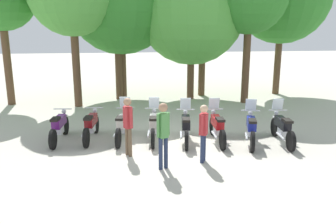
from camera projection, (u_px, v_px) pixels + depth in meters
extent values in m
plane|color=#BCB7A8|center=(170.00, 142.00, 11.63)|extent=(80.00, 80.00, 0.00)
cylinder|color=black|center=(65.00, 126.00, 12.36)|extent=(0.16, 0.65, 0.64)
cylinder|color=black|center=(53.00, 139.00, 10.86)|extent=(0.16, 0.65, 0.64)
cube|color=silver|center=(65.00, 116.00, 12.28)|extent=(0.15, 0.37, 0.04)
cube|color=#59196B|center=(59.00, 122.00, 11.58)|extent=(0.35, 0.97, 0.30)
cube|color=silver|center=(59.00, 130.00, 11.59)|extent=(0.26, 0.42, 0.24)
cube|color=black|center=(55.00, 119.00, 11.14)|extent=(0.28, 0.46, 0.08)
cylinder|color=silver|center=(64.00, 118.00, 12.20)|extent=(0.07, 0.23, 0.64)
cylinder|color=silver|center=(63.00, 109.00, 12.03)|extent=(0.62, 0.09, 0.04)
sphere|color=silver|center=(64.00, 111.00, 12.19)|extent=(0.17, 0.17, 0.16)
cylinder|color=silver|center=(52.00, 134.00, 11.31)|extent=(0.13, 0.70, 0.07)
cylinder|color=black|center=(96.00, 124.00, 12.51)|extent=(0.18, 0.65, 0.64)
cylinder|color=black|center=(86.00, 138.00, 11.01)|extent=(0.18, 0.65, 0.64)
cube|color=silver|center=(95.00, 115.00, 12.43)|extent=(0.16, 0.37, 0.04)
cube|color=maroon|center=(91.00, 120.00, 11.72)|extent=(0.37, 0.97, 0.30)
cube|color=silver|center=(91.00, 128.00, 11.74)|extent=(0.27, 0.42, 0.24)
cube|color=black|center=(88.00, 118.00, 11.29)|extent=(0.29, 0.47, 0.08)
cylinder|color=silver|center=(95.00, 117.00, 12.35)|extent=(0.08, 0.23, 0.64)
cylinder|color=silver|center=(94.00, 108.00, 12.18)|extent=(0.62, 0.11, 0.04)
sphere|color=silver|center=(95.00, 110.00, 12.34)|extent=(0.18, 0.18, 0.16)
cylinder|color=silver|center=(85.00, 133.00, 11.46)|extent=(0.16, 0.70, 0.07)
cylinder|color=black|center=(126.00, 125.00, 12.48)|extent=(0.21, 0.65, 0.64)
cylinder|color=black|center=(118.00, 138.00, 10.98)|extent=(0.21, 0.65, 0.64)
cube|color=silver|center=(126.00, 115.00, 12.40)|extent=(0.18, 0.38, 0.04)
cube|color=silver|center=(122.00, 121.00, 11.70)|extent=(0.42, 0.98, 0.30)
cube|color=silver|center=(122.00, 129.00, 11.71)|extent=(0.29, 0.43, 0.24)
cube|color=black|center=(120.00, 118.00, 11.26)|extent=(0.31, 0.47, 0.08)
cylinder|color=silver|center=(126.00, 117.00, 12.32)|extent=(0.09, 0.23, 0.64)
cylinder|color=silver|center=(125.00, 108.00, 12.15)|extent=(0.62, 0.14, 0.04)
sphere|color=silver|center=(126.00, 111.00, 12.31)|extent=(0.19, 0.19, 0.16)
cylinder|color=silver|center=(116.00, 133.00, 11.44)|extent=(0.19, 0.70, 0.07)
cube|color=silver|center=(125.00, 102.00, 12.16)|extent=(0.38, 0.19, 0.39)
cylinder|color=black|center=(154.00, 125.00, 12.45)|extent=(0.17, 0.65, 0.64)
cylinder|color=black|center=(153.00, 139.00, 10.95)|extent=(0.17, 0.65, 0.64)
cube|color=silver|center=(154.00, 116.00, 12.37)|extent=(0.16, 0.37, 0.04)
cube|color=silver|center=(154.00, 121.00, 11.67)|extent=(0.37, 0.97, 0.30)
cube|color=silver|center=(154.00, 129.00, 11.68)|extent=(0.27, 0.42, 0.24)
cube|color=black|center=(153.00, 118.00, 11.23)|extent=(0.29, 0.47, 0.08)
cylinder|color=silver|center=(154.00, 117.00, 12.29)|extent=(0.08, 0.23, 0.64)
cylinder|color=silver|center=(154.00, 108.00, 12.12)|extent=(0.62, 0.11, 0.04)
sphere|color=silver|center=(154.00, 111.00, 12.28)|extent=(0.18, 0.18, 0.16)
cylinder|color=silver|center=(148.00, 133.00, 11.40)|extent=(0.15, 0.70, 0.07)
cube|color=silver|center=(154.00, 102.00, 12.13)|extent=(0.37, 0.17, 0.39)
cylinder|color=black|center=(185.00, 126.00, 12.30)|extent=(0.19, 0.65, 0.64)
cylinder|color=black|center=(187.00, 140.00, 10.79)|extent=(0.19, 0.65, 0.64)
cube|color=silver|center=(185.00, 117.00, 12.22)|extent=(0.17, 0.37, 0.04)
cube|color=black|center=(186.00, 122.00, 11.51)|extent=(0.39, 0.98, 0.30)
cube|color=silver|center=(186.00, 130.00, 11.53)|extent=(0.28, 0.43, 0.24)
cube|color=black|center=(186.00, 120.00, 11.08)|extent=(0.30, 0.47, 0.08)
cylinder|color=silver|center=(185.00, 118.00, 12.14)|extent=(0.08, 0.23, 0.64)
cylinder|color=silver|center=(185.00, 109.00, 11.97)|extent=(0.62, 0.13, 0.04)
sphere|color=silver|center=(185.00, 112.00, 12.12)|extent=(0.18, 0.18, 0.16)
cylinder|color=silver|center=(181.00, 135.00, 11.25)|extent=(0.17, 0.70, 0.07)
cube|color=silver|center=(185.00, 103.00, 11.98)|extent=(0.38, 0.18, 0.39)
cylinder|color=black|center=(213.00, 126.00, 12.32)|extent=(0.13, 0.64, 0.64)
cylinder|color=black|center=(223.00, 140.00, 10.82)|extent=(0.13, 0.64, 0.64)
cube|color=silver|center=(213.00, 117.00, 12.24)|extent=(0.14, 0.37, 0.04)
cube|color=red|center=(217.00, 122.00, 11.53)|extent=(0.31, 0.96, 0.30)
cube|color=silver|center=(217.00, 130.00, 11.55)|extent=(0.24, 0.41, 0.24)
cube|color=black|center=(220.00, 119.00, 11.10)|extent=(0.26, 0.45, 0.08)
cylinder|color=silver|center=(213.00, 118.00, 12.16)|extent=(0.06, 0.23, 0.64)
cylinder|color=silver|center=(214.00, 109.00, 11.99)|extent=(0.62, 0.07, 0.04)
sphere|color=silver|center=(213.00, 112.00, 12.14)|extent=(0.17, 0.17, 0.16)
cylinder|color=silver|center=(214.00, 135.00, 11.26)|extent=(0.10, 0.70, 0.07)
cube|color=silver|center=(214.00, 103.00, 12.00)|extent=(0.37, 0.15, 0.39)
cylinder|color=black|center=(249.00, 128.00, 12.13)|extent=(0.28, 0.64, 0.64)
cylinder|color=black|center=(253.00, 142.00, 10.65)|extent=(0.28, 0.64, 0.64)
cube|color=silver|center=(250.00, 118.00, 12.05)|extent=(0.22, 0.38, 0.04)
cube|color=navy|center=(251.00, 123.00, 11.35)|extent=(0.52, 0.98, 0.30)
cube|color=silver|center=(251.00, 132.00, 11.37)|extent=(0.32, 0.45, 0.24)
cube|color=black|center=(253.00, 121.00, 10.92)|extent=(0.35, 0.49, 0.08)
cylinder|color=silver|center=(250.00, 119.00, 11.97)|extent=(0.11, 0.23, 0.64)
cylinder|color=silver|center=(251.00, 111.00, 11.80)|extent=(0.61, 0.21, 0.04)
sphere|color=silver|center=(250.00, 113.00, 11.96)|extent=(0.20, 0.20, 0.16)
cylinder|color=silver|center=(246.00, 136.00, 11.12)|extent=(0.26, 0.69, 0.07)
cube|color=silver|center=(251.00, 104.00, 11.81)|extent=(0.38, 0.23, 0.39)
cylinder|color=black|center=(275.00, 127.00, 12.19)|extent=(0.17, 0.65, 0.64)
cylinder|color=black|center=(291.00, 141.00, 10.68)|extent=(0.17, 0.65, 0.64)
cube|color=silver|center=(275.00, 118.00, 12.10)|extent=(0.16, 0.37, 0.04)
cube|color=black|center=(283.00, 123.00, 11.40)|extent=(0.36, 0.97, 0.30)
cube|color=silver|center=(282.00, 131.00, 11.41)|extent=(0.26, 0.42, 0.24)
cube|color=black|center=(287.00, 121.00, 10.96)|extent=(0.28, 0.46, 0.08)
cylinder|color=silver|center=(276.00, 119.00, 12.02)|extent=(0.07, 0.23, 0.64)
cylinder|color=silver|center=(278.00, 110.00, 11.85)|extent=(0.62, 0.10, 0.04)
sphere|color=silver|center=(276.00, 113.00, 12.01)|extent=(0.18, 0.18, 0.16)
cylinder|color=silver|center=(281.00, 136.00, 11.13)|extent=(0.14, 0.70, 0.07)
cube|color=silver|center=(278.00, 104.00, 11.87)|extent=(0.37, 0.17, 0.39)
cylinder|color=#232D4C|center=(166.00, 152.00, 9.40)|extent=(0.15, 0.15, 0.88)
cylinder|color=#232D4C|center=(161.00, 154.00, 9.31)|extent=(0.15, 0.15, 0.88)
cube|color=#4C8C47|center=(163.00, 125.00, 9.17)|extent=(0.29, 0.28, 0.66)
cylinder|color=#4C8C47|center=(168.00, 124.00, 9.26)|extent=(0.11, 0.11, 0.63)
cylinder|color=#4C8C47|center=(158.00, 126.00, 9.08)|extent=(0.11, 0.11, 0.63)
sphere|color=#A87A5B|center=(163.00, 107.00, 9.05)|extent=(0.32, 0.32, 0.24)
cylinder|color=#232D4C|center=(204.00, 147.00, 9.92)|extent=(0.15, 0.15, 0.80)
cylinder|color=#232D4C|center=(202.00, 149.00, 9.77)|extent=(0.15, 0.15, 0.80)
cube|color=#B22D33|center=(204.00, 124.00, 9.67)|extent=(0.28, 0.29, 0.60)
cylinder|color=#B22D33|center=(205.00, 122.00, 9.82)|extent=(0.11, 0.11, 0.57)
cylinder|color=#B22D33|center=(202.00, 125.00, 9.53)|extent=(0.11, 0.11, 0.57)
sphere|color=#DBAD89|center=(204.00, 109.00, 9.57)|extent=(0.29, 0.29, 0.22)
cylinder|color=brown|center=(127.00, 141.00, 10.38)|extent=(0.15, 0.15, 0.85)
cylinder|color=brown|center=(130.00, 143.00, 10.25)|extent=(0.15, 0.15, 0.85)
cube|color=#B22D33|center=(128.00, 118.00, 10.14)|extent=(0.28, 0.29, 0.64)
cylinder|color=#B22D33|center=(125.00, 116.00, 10.26)|extent=(0.11, 0.11, 0.60)
cylinder|color=#B22D33|center=(131.00, 118.00, 10.01)|extent=(0.11, 0.11, 0.60)
sphere|color=#A87A5B|center=(127.00, 102.00, 10.03)|extent=(0.31, 0.31, 0.23)
cylinder|color=brown|center=(8.00, 64.00, 16.70)|extent=(0.36, 0.36, 3.98)
cylinder|color=brown|center=(76.00, 66.00, 16.34)|extent=(0.36, 0.36, 3.84)
cylinder|color=brown|center=(123.00, 69.00, 18.35)|extent=(0.36, 0.36, 3.12)
cylinder|color=brown|center=(119.00, 70.00, 18.15)|extent=(0.36, 0.36, 3.05)
sphere|color=#236623|center=(117.00, 14.00, 17.48)|extent=(3.57, 3.57, 3.57)
cylinder|color=brown|center=(191.00, 74.00, 18.26)|extent=(0.36, 0.36, 2.60)
sphere|color=#4C9E3D|center=(192.00, 10.00, 17.49)|extent=(5.40, 5.40, 5.40)
cylinder|color=brown|center=(202.00, 61.00, 19.01)|extent=(0.36, 0.36, 3.73)
cylinder|color=brown|center=(246.00, 64.00, 17.16)|extent=(0.36, 0.36, 3.87)
cylinder|color=brown|center=(278.00, 62.00, 19.46)|extent=(0.36, 0.36, 3.53)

